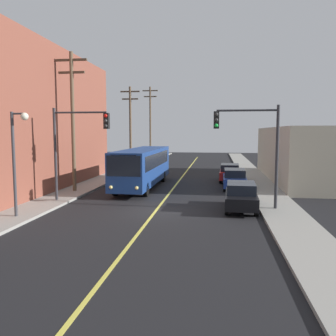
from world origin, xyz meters
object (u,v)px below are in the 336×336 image
Objects in this scene: parked_car_black at (241,196)px; traffic_signal_right_corner at (250,137)px; parked_car_blue at (235,179)px; street_lamp_left at (17,149)px; parked_car_red at (230,172)px; utility_pole_mid at (130,124)px; city_bus at (143,166)px; utility_pole_far at (150,121)px; traffic_signal_left_corner at (77,137)px; utility_pole_near at (73,116)px.

parked_car_black is 0.74× the size of traffic_signal_right_corner.
parked_car_blue is 16.86m from street_lamp_left.
street_lamp_left is (-11.78, -3.85, 2.90)m from parked_car_black.
street_lamp_left is (-11.55, -16.14, 2.90)m from parked_car_red.
utility_pole_mid is 25.31m from traffic_signal_right_corner.
city_bus is at bearing 134.28° from parked_car_black.
parked_car_red is at bearing -61.79° from utility_pole_far.
street_lamp_left reaches higher than parked_car_blue.
utility_pole_far is at bearing 90.08° from street_lamp_left.
street_lamp_left reaches higher than city_bus.
traffic_signal_left_corner reaches higher than parked_car_red.
street_lamp_left is at bearing -135.20° from parked_car_blue.
utility_pole_mid reaches higher than parked_car_black.
street_lamp_left is at bearing -110.16° from city_bus.
utility_pole_near is 1.03× the size of utility_pole_mid.
parked_car_red is at bearing 31.99° from city_bus.
traffic_signal_right_corner is 12.84m from street_lamp_left.
parked_car_black is 0.81× the size of street_lamp_left.
utility_pole_far reaches higher than parked_car_blue.
utility_pole_far is 36.13m from traffic_signal_right_corner.
utility_pole_near is 4.35m from traffic_signal_left_corner.
city_bus is at bearing 135.97° from traffic_signal_right_corner.
parked_car_black is 0.74× the size of traffic_signal_left_corner.
traffic_signal_left_corner is at bearing 175.96° from traffic_signal_right_corner.
utility_pole_far is 1.91× the size of traffic_signal_right_corner.
parked_car_blue is at bearing 34.33° from traffic_signal_left_corner.
traffic_signal_left_corner is at bearing -85.36° from utility_pole_mid.
utility_pole_far reaches higher than street_lamp_left.
utility_pole_near is 29.50m from utility_pole_far.
parked_car_red is 25.17m from utility_pole_far.
utility_pole_far is (0.25, 11.97, 0.75)m from utility_pole_mid.
city_bus is 2.76× the size of parked_car_blue.
utility_pole_far is at bearing 89.34° from utility_pole_near.
traffic_signal_left_corner and traffic_signal_right_corner have the same top height.
city_bus is at bearing -148.01° from parked_car_red.
utility_pole_mid reaches higher than parked_car_blue.
traffic_signal_right_corner reaches higher than parked_car_black.
traffic_signal_right_corner is (12.29, -33.91, -2.10)m from utility_pole_far.
city_bus is 8.66m from parked_car_red.
street_lamp_left is at bearing -87.28° from utility_pole_near.
parked_car_black is 13.88m from utility_pole_near.
city_bus is at bearing 67.83° from traffic_signal_left_corner.
utility_pole_mid is 0.87× the size of utility_pole_far.
city_bus is at bearing -179.07° from parked_car_blue.
parked_car_red is 0.39× the size of utility_pole_far.
city_bus is 2.73× the size of parked_car_red.
utility_pole_mid reaches higher than traffic_signal_right_corner.
traffic_signal_left_corner is at bearing -145.67° from parked_car_blue.
utility_pole_far is (-11.60, 21.63, 5.56)m from parked_car_red.
utility_pole_near is 0.90× the size of utility_pole_far.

